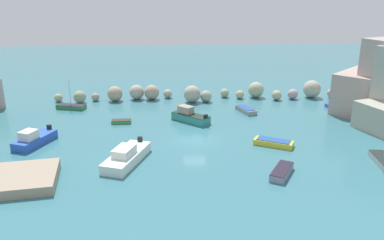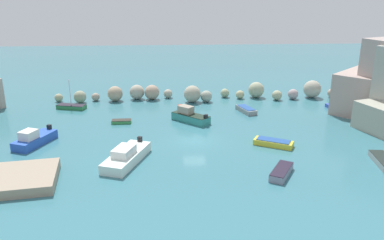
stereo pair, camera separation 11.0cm
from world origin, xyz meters
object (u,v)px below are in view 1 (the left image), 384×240
channel_buoy (180,106)px  moored_boat_5 (71,107)px  moored_boat_7 (282,172)px  moored_boat_3 (34,139)px  stone_dock (9,180)px  moored_boat_4 (338,109)px  moored_boat_9 (121,122)px  moored_boat_2 (190,116)px  moored_boat_0 (273,143)px  moored_boat_8 (246,110)px  moored_boat_6 (383,161)px  moored_boat_1 (126,156)px

channel_buoy → moored_boat_5: moored_boat_5 is taller
moored_boat_5 → moored_boat_7: moored_boat_5 is taller
moored_boat_3 → moored_boat_7: moored_boat_3 is taller
stone_dock → moored_boat_4: size_ratio=1.80×
moored_boat_3 → moored_boat_9: size_ratio=2.28×
moored_boat_2 → moored_boat_7: bearing=158.4°
moored_boat_5 → moored_boat_9: size_ratio=1.74×
moored_boat_4 → moored_boat_5: moored_boat_5 is taller
moored_boat_0 → moored_boat_3: (-26.03, 1.87, 0.33)m
stone_dock → moored_boat_5: size_ratio=1.87×
moored_boat_3 → moored_boat_5: 13.54m
channel_buoy → moored_boat_2: (1.09, -5.89, 0.38)m
moored_boat_8 → moored_boat_4: bearing=-108.5°
moored_boat_6 → moored_boat_8: 20.28m
stone_dock → moored_boat_8: stone_dock is taller
moored_boat_6 → channel_buoy: bearing=51.7°
stone_dock → moored_boat_1: 10.52m
moored_boat_0 → moored_boat_7: size_ratio=1.12×
moored_boat_5 → moored_boat_9: moored_boat_5 is taller
moored_boat_3 → moored_boat_2: bearing=134.0°
moored_boat_1 → moored_boat_8: (14.94, 15.69, -0.29)m
moored_boat_6 → moored_boat_5: bearing=66.9°
moored_boat_4 → moored_boat_8: bearing=80.8°
moored_boat_5 → moored_boat_6: (34.53, -20.72, -0.01)m
moored_boat_4 → moored_boat_6: size_ratio=1.02×
moored_boat_3 → moored_boat_5: moored_boat_5 is taller
moored_boat_3 → moored_boat_4: size_ratio=1.27×
channel_buoy → moored_boat_7: bearing=-68.5°
moored_boat_7 → moored_boat_6: bearing=130.3°
stone_dock → moored_boat_6: size_ratio=1.84×
moored_boat_8 → moored_boat_3: bearing=94.1°
moored_boat_4 → moored_boat_8: moored_boat_8 is taller
moored_boat_3 → moored_boat_9: (8.70, 6.73, -0.43)m
moored_boat_4 → moored_boat_9: 29.95m
channel_buoy → moored_boat_2: size_ratio=0.13×
moored_boat_3 → moored_boat_8: (25.43, 10.42, -0.31)m
moored_boat_3 → moored_boat_8: moored_boat_3 is taller
channel_buoy → moored_boat_2: bearing=-79.5°
channel_buoy → moored_boat_9: (-7.64, -5.96, -0.10)m
moored_boat_2 → channel_buoy: bearing=-36.4°
channel_buoy → moored_boat_5: 15.43m
moored_boat_3 → moored_boat_4: bearing=127.8°
stone_dock → channel_buoy: 26.90m
stone_dock → moored_boat_1: (9.75, 3.95, 0.19)m
moored_boat_1 → moored_boat_8: bearing=156.6°
moored_boat_1 → moored_boat_3: 11.74m
moored_boat_1 → moored_boat_3: (-10.49, 5.27, 0.02)m
moored_boat_2 → moored_boat_6: 22.83m
moored_boat_1 → moored_boat_7: moored_boat_1 is taller
moored_boat_3 → channel_buoy: bearing=150.5°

